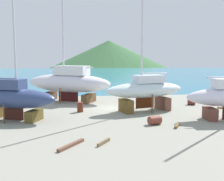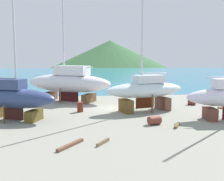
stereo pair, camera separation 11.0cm
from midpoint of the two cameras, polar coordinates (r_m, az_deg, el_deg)
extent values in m
plane|color=gray|center=(23.64, 0.87, -5.48)|extent=(51.50, 51.50, 0.00)
cube|color=teal|center=(86.34, -4.67, 3.52)|extent=(137.43, 100.75, 0.01)
cone|color=#335F35|center=(204.06, -0.70, 5.49)|extent=(157.86, 157.86, 36.48)
cube|color=brown|center=(22.67, -16.35, -5.14)|extent=(1.29, 1.98, 0.90)
cylinder|color=brown|center=(24.63, -18.71, -3.59)|extent=(0.12, 0.12, 1.48)
cylinder|color=brown|center=(22.55, -22.13, -4.68)|extent=(0.12, 0.12, 1.48)
ellipsoid|color=navy|center=(23.41, -20.45, -1.55)|extent=(7.82, 4.73, 1.64)
cube|color=#461F17|center=(23.64, -20.31, -4.90)|extent=(1.71, 0.69, 1.15)
cube|color=navy|center=(23.48, -21.33, 1.27)|extent=(3.01, 2.22, 0.82)
cylinder|color=#B9BCC5|center=(23.03, -20.18, 10.46)|extent=(0.16, 0.16, 8.23)
cylinder|color=silver|center=(23.77, -22.50, 2.46)|extent=(2.50, 1.00, 0.11)
cube|color=brown|center=(33.45, -13.33, -1.14)|extent=(1.80, 2.61, 1.00)
cube|color=brown|center=(30.82, -5.06, -1.65)|extent=(1.80, 2.61, 1.00)
cylinder|color=brown|center=(30.49, -11.03, -1.14)|extent=(0.12, 0.12, 1.74)
cylinder|color=brown|center=(33.53, -7.87, -0.35)|extent=(0.12, 0.12, 1.74)
ellipsoid|color=silver|center=(31.85, -9.42, 1.58)|extent=(10.95, 7.74, 2.13)
cube|color=#4A1616|center=(32.07, -9.36, -1.64)|extent=(2.31, 1.24, 1.49)
cube|color=silver|center=(31.49, -8.63, 4.25)|extent=(4.30, 3.47, 1.06)
cylinder|color=silver|center=(32.31, -10.54, 14.92)|extent=(0.19, 0.19, 13.03)
cylinder|color=silver|center=(31.09, -7.35, 4.92)|extent=(3.38, 1.82, 0.13)
cube|color=brown|center=(23.62, 19.98, -4.66)|extent=(0.82, 1.75, 1.01)
cylinder|color=silver|center=(23.64, 22.53, 2.58)|extent=(2.82, 0.31, 0.12)
cube|color=brown|center=(25.15, 2.86, -3.30)|extent=(1.21, 2.09, 1.24)
cube|color=brown|center=(27.08, 10.59, -2.67)|extent=(1.21, 2.09, 1.24)
cylinder|color=brown|center=(24.85, 8.40, -2.88)|extent=(0.12, 0.12, 1.76)
cylinder|color=brown|center=(27.19, 5.48, -2.00)|extent=(0.12, 0.12, 1.76)
ellipsoid|color=silver|center=(25.85, 6.91, 0.15)|extent=(8.41, 4.54, 1.48)
cube|color=#50210C|center=(26.02, 6.87, -2.60)|extent=(1.88, 0.60, 1.03)
cube|color=silver|center=(25.94, 7.72, 2.46)|extent=(3.19, 2.21, 0.74)
cylinder|color=silver|center=(25.66, 6.31, 13.68)|extent=(0.16, 0.16, 10.80)
cylinder|color=beige|center=(26.22, 8.88, 3.64)|extent=(2.74, 0.87, 0.12)
cylinder|color=brown|center=(30.41, 16.41, -2.40)|extent=(0.92, 0.80, 0.60)
cylinder|color=maroon|center=(25.58, -6.90, -3.52)|extent=(0.66, 0.66, 0.92)
cylinder|color=olive|center=(31.11, -20.65, -2.17)|extent=(0.88, 0.88, 0.80)
cylinder|color=brown|center=(20.93, 8.90, -6.27)|extent=(1.11, 0.95, 0.66)
cube|color=brown|center=(16.24, -1.98, -10.92)|extent=(0.89, 1.22, 0.20)
cube|color=brown|center=(20.67, 13.53, -7.23)|extent=(0.88, 1.30, 0.18)
cube|color=brown|center=(15.96, -8.86, -11.37)|extent=(1.52, 2.01, 0.18)
camera|label=1|loc=(0.06, -90.13, -0.02)|focal=43.03mm
camera|label=2|loc=(0.06, 89.87, 0.02)|focal=43.03mm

